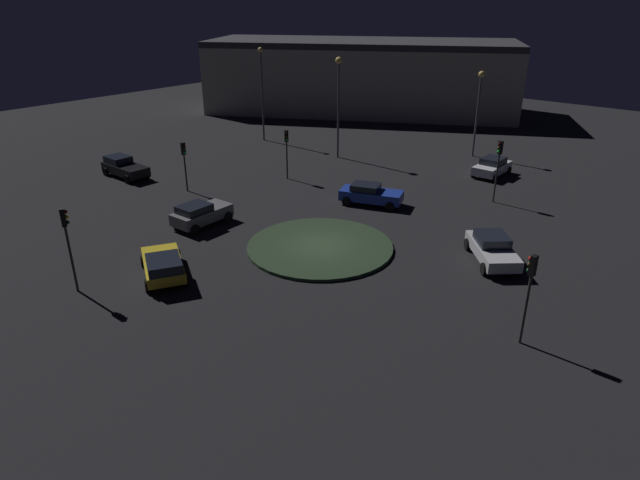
{
  "coord_description": "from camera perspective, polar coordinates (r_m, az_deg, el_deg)",
  "views": [
    {
      "loc": [
        -22.55,
        -18.63,
        13.63
      ],
      "look_at": [
        0.0,
        0.0,
        0.51
      ],
      "focal_mm": 31.02,
      "sensor_mm": 36.0,
      "label": 1
    }
  ],
  "objects": [
    {
      "name": "traffic_light_north",
      "position": [
        42.1,
        -13.83,
        8.34
      ],
      "size": [
        0.32,
        0.37,
        3.7
      ],
      "rotation": [
        0.0,
        0.0,
        -1.68
      ],
      "color": "#2D2D2D",
      "rests_on": "ground_plane"
    },
    {
      "name": "car_blue",
      "position": [
        38.95,
        5.2,
        4.74
      ],
      "size": [
        3.09,
        4.63,
        1.45
      ],
      "rotation": [
        0.0,
        0.0,
        -1.22
      ],
      "color": "#1E38A5",
      "rests_on": "ground_plane"
    },
    {
      "name": "store_building",
      "position": [
        71.03,
        4.29,
        16.48
      ],
      "size": [
        28.63,
        38.17,
        8.45
      ],
      "rotation": [
        0.0,
        0.0,
        2.07
      ],
      "color": "#ADA893",
      "rests_on": "ground_plane"
    },
    {
      "name": "streetlamp_east",
      "position": [
        51.8,
        16.07,
        13.82
      ],
      "size": [
        0.56,
        0.56,
        7.5
      ],
      "color": "#4C4C51",
      "rests_on": "ground_plane"
    },
    {
      "name": "traffic_light_east",
      "position": [
        40.4,
        17.93,
        7.92
      ],
      "size": [
        0.39,
        0.35,
        4.41
      ],
      "rotation": [
        0.0,
        0.0,
        2.82
      ],
      "color": "#2D2D2D",
      "rests_on": "ground_plane"
    },
    {
      "name": "traffic_light_south",
      "position": [
        23.99,
        20.81,
        -4.05
      ],
      "size": [
        0.33,
        0.37,
        4.12
      ],
      "rotation": [
        0.0,
        0.0,
        1.42
      ],
      "color": "#2D2D2D",
      "rests_on": "ground_plane"
    },
    {
      "name": "traffic_light_northwest",
      "position": [
        28.99,
        -24.65,
        0.61
      ],
      "size": [
        0.4,
        0.37,
        4.41
      ],
      "rotation": [
        0.0,
        0.0,
        -0.48
      ],
      "color": "#2D2D2D",
      "rests_on": "ground_plane"
    },
    {
      "name": "car_grey",
      "position": [
        35.93,
        -12.21,
        2.67
      ],
      "size": [
        3.91,
        2.08,
        1.53
      ],
      "rotation": [
        0.0,
        0.0,
        0.03
      ],
      "color": "slate",
      "rests_on": "ground_plane"
    },
    {
      "name": "car_white",
      "position": [
        47.25,
        17.34,
        7.25
      ],
      "size": [
        3.85,
        2.05,
        1.48
      ],
      "rotation": [
        0.0,
        0.0,
        -0.01
      ],
      "color": "white",
      "rests_on": "ground_plane"
    },
    {
      "name": "car_yellow",
      "position": [
        29.79,
        -15.86,
        -2.49
      ],
      "size": [
        3.69,
        4.49,
        1.39
      ],
      "rotation": [
        0.0,
        0.0,
        1.05
      ],
      "color": "gold",
      "rests_on": "ground_plane"
    },
    {
      "name": "streetlamp_northeast_near",
      "position": [
        56.08,
        -6.03,
        15.74
      ],
      "size": [
        0.48,
        0.48,
        8.92
      ],
      "color": "#4C4C51",
      "rests_on": "ground_plane"
    },
    {
      "name": "ground_plane",
      "position": [
        32.27,
        0.0,
        -0.83
      ],
      "size": [
        113.73,
        113.73,
        0.0
      ],
      "primitive_type": "plane",
      "color": "black"
    },
    {
      "name": "car_silver",
      "position": [
        31.87,
        17.35,
        -0.82
      ],
      "size": [
        4.48,
        4.26,
        1.5
      ],
      "rotation": [
        0.0,
        0.0,
        3.87
      ],
      "color": "silver",
      "rests_on": "ground_plane"
    },
    {
      "name": "roundabout_island",
      "position": [
        32.23,
        0.0,
        -0.68
      ],
      "size": [
        8.51,
        8.51,
        0.19
      ],
      "primitive_type": "cylinder",
      "color": "#263823",
      "rests_on": "ground_plane"
    },
    {
      "name": "traffic_light_northeast",
      "position": [
        43.87,
        -3.46,
        9.81
      ],
      "size": [
        0.38,
        0.39,
        3.91
      ],
      "rotation": [
        0.0,
        0.0,
        -2.26
      ],
      "color": "#2D2D2D",
      "rests_on": "ground_plane"
    },
    {
      "name": "car_black",
      "position": [
        47.54,
        -19.56,
        7.11
      ],
      "size": [
        2.04,
        4.36,
        1.58
      ],
      "rotation": [
        0.0,
        0.0,
        4.7
      ],
      "color": "black",
      "rests_on": "ground_plane"
    },
    {
      "name": "streetlamp_northeast",
      "position": [
        49.39,
        1.92,
        15.28
      ],
      "size": [
        0.6,
        0.6,
        8.7
      ],
      "color": "#4C4C51",
      "rests_on": "ground_plane"
    }
  ]
}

